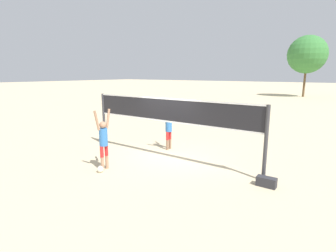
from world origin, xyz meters
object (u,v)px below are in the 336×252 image
(volleyball, at_px, (100,169))
(gear_bag, at_px, (266,182))
(volleyball_net, at_px, (168,116))
(tree_left_cluster, at_px, (307,55))
(player_spiker, at_px, (103,139))
(player_blocker, at_px, (169,126))

(volleyball, relative_size, gear_bag, 0.39)
(volleyball_net, relative_size, tree_left_cluster, 0.88)
(volleyball, bearing_deg, volleyball_net, 67.78)
(volleyball, bearing_deg, gear_bag, 23.35)
(gear_bag, xyz_separation_m, tree_left_cluster, (-4.29, 33.84, 5.65))
(gear_bag, bearing_deg, player_spiker, -159.83)
(player_spiker, height_order, gear_bag, player_spiker)
(player_spiker, distance_m, tree_left_cluster, 35.97)
(volleyball_net, height_order, tree_left_cluster, tree_left_cluster)
(player_spiker, xyz_separation_m, volleyball, (0.09, -0.28, -0.99))
(player_blocker, xyz_separation_m, gear_bag, (4.56, -1.47, -0.87))
(player_blocker, height_order, gear_bag, player_blocker)
(player_blocker, xyz_separation_m, tree_left_cluster, (0.27, 32.37, 4.78))
(player_spiker, bearing_deg, gear_bag, -69.83)
(player_spiker, bearing_deg, player_blocker, -6.39)
(gear_bag, bearing_deg, volleyball, -156.65)
(volleyball_net, height_order, player_blocker, volleyball_net)
(volleyball_net, relative_size, player_blocker, 3.78)
(player_blocker, distance_m, volleyball, 3.68)
(volleyball, relative_size, tree_left_cluster, 0.03)
(volleyball_net, xyz_separation_m, volleyball, (-1.01, -2.48, -1.58))
(volleyball_net, bearing_deg, gear_bag, -5.81)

